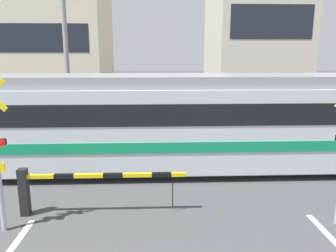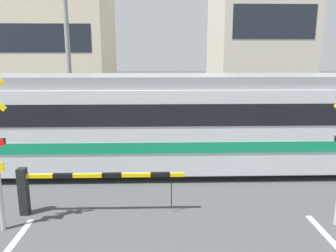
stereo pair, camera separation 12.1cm
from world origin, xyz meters
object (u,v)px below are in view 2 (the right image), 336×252
Objects in this scene: crossing_barrier_far at (226,129)px; pedestrian at (181,113)px; crossing_barrier_near at (65,183)px; commuter_train at (317,119)px.

pedestrian is at bearing 119.70° from crossing_barrier_far.
pedestrian is (3.35, 8.73, 0.15)m from crossing_barrier_near.
crossing_barrier_near and crossing_barrier_far have the same top height.
commuter_train is 7.01m from pedestrian.
commuter_train is 13.50× the size of pedestrian.
crossing_barrier_near is at bearing -157.46° from commuter_train.
commuter_train reaches higher than crossing_barrier_far.
crossing_barrier_far is at bearing 48.90° from crossing_barrier_near.
commuter_train is 8.11m from crossing_barrier_near.
crossing_barrier_far is 3.41m from pedestrian.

